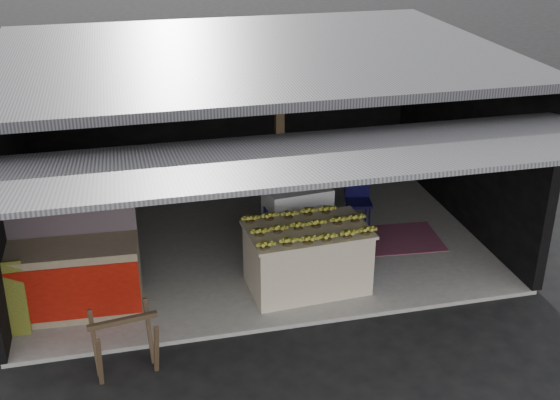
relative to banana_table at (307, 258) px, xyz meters
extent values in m
plane|color=black|center=(-0.44, -0.84, -0.51)|extent=(80.00, 80.00, 0.00)
cube|color=gray|center=(-0.44, 1.66, -0.48)|extent=(7.00, 5.00, 0.06)
cube|color=black|center=(-0.44, 4.16, 1.00)|extent=(7.00, 0.15, 2.90)
cube|color=black|center=(-3.94, 1.66, 1.00)|extent=(0.15, 5.00, 2.90)
cube|color=black|center=(3.06, 1.66, 1.00)|extent=(0.15, 5.00, 2.90)
cube|color=#232326|center=(-0.44, 1.66, 2.45)|extent=(7.20, 5.20, 0.12)
cube|color=#232326|center=(-0.44, -1.79, 2.22)|extent=(7.40, 2.47, 0.48)
cube|color=#4D3A26|center=(-0.14, 1.06, 0.97)|extent=(0.12, 0.12, 2.85)
cube|color=beige|center=(0.00, 0.00, -0.02)|extent=(1.63, 1.04, 0.86)
cube|color=beige|center=(0.00, 0.00, 0.43)|extent=(1.69, 1.10, 0.04)
cube|color=white|center=(0.14, 1.08, 0.06)|extent=(0.99, 0.72, 1.03)
cube|color=navy|center=(0.14, 0.76, 0.12)|extent=(0.72, 0.10, 0.31)
cube|color=#B21414|center=(0.14, 0.76, -0.25)|extent=(0.46, 0.07, 0.10)
cube|color=#998466|center=(-3.09, 0.14, 0.02)|extent=(1.73, 0.83, 0.95)
cube|color=#AE160B|center=(-3.09, -0.24, 0.02)|extent=(1.69, 0.11, 0.74)
cube|color=white|center=(-3.09, -0.25, 0.02)|extent=(0.58, 0.04, 0.19)
cube|color=#1D194D|center=(-3.09, 0.46, 0.90)|extent=(1.70, 0.14, 0.79)
cube|color=#4D3A26|center=(-2.78, -1.51, -0.12)|extent=(0.09, 0.30, 0.77)
cube|color=#4D3A26|center=(-2.15, -1.42, -0.12)|extent=(0.09, 0.30, 0.77)
cube|color=#4D3A26|center=(-2.83, -1.14, -0.12)|extent=(0.09, 0.30, 0.77)
cube|color=#4D3A26|center=(-2.21, -1.05, -0.12)|extent=(0.09, 0.30, 0.77)
cube|color=#4D3A26|center=(-2.49, -1.28, 0.22)|extent=(0.78, 0.17, 0.06)
cylinder|color=#0E1E9C|center=(0.79, 0.25, -0.22)|extent=(0.32, 0.32, 0.47)
cylinder|color=#0E0B3E|center=(1.11, 1.47, -0.24)|extent=(0.03, 0.03, 0.42)
cylinder|color=#0E0B3E|center=(1.43, 1.41, -0.24)|extent=(0.03, 0.03, 0.42)
cylinder|color=#0E0B3E|center=(1.16, 1.78, -0.24)|extent=(0.03, 0.03, 0.42)
cylinder|color=#0E0B3E|center=(1.48, 1.73, -0.24)|extent=(0.03, 0.03, 0.42)
cube|color=#0E0B3E|center=(1.30, 1.60, -0.03)|extent=(0.47, 0.47, 0.04)
cube|color=#0E0B3E|center=(1.33, 1.78, 0.18)|extent=(0.40, 0.11, 0.43)
cube|color=maroon|center=(1.67, 1.03, -0.45)|extent=(1.57, 1.12, 0.01)
cube|color=black|center=(-1.24, 4.06, 1.40)|extent=(0.32, 0.03, 0.42)
cube|color=#4C4C59|center=(-1.24, 4.04, 1.40)|extent=(0.26, 0.02, 0.34)
cube|color=black|center=(-0.64, 4.06, 1.42)|extent=(0.32, 0.03, 0.42)
cube|color=#4C4C59|center=(-0.64, 4.04, 1.42)|extent=(0.26, 0.02, 0.34)
cube|color=black|center=(0.06, 4.06, 1.44)|extent=(0.32, 0.03, 0.42)
cube|color=#4C4C59|center=(0.06, 4.04, 1.44)|extent=(0.26, 0.02, 0.34)
camera|label=1|loc=(-2.29, -8.04, 4.73)|focal=45.00mm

